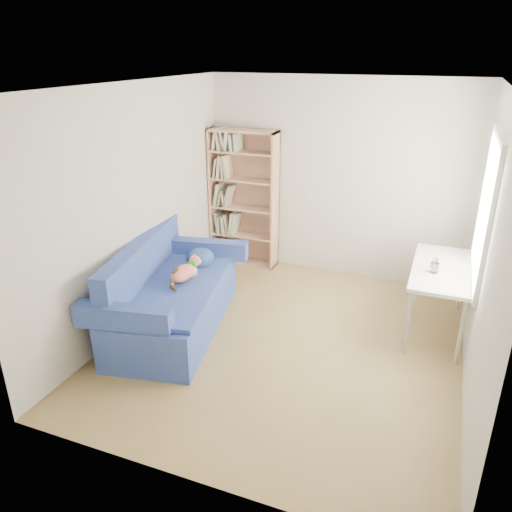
# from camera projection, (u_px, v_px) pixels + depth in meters

# --- Properties ---
(ground) EXTENTS (4.00, 4.00, 0.00)m
(ground) POSITION_uv_depth(u_px,v_px,m) (287.00, 342.00, 5.31)
(ground) COLOR olive
(ground) RESTS_ON ground
(room_shell) EXTENTS (3.54, 4.04, 2.62)m
(room_shell) POSITION_uv_depth(u_px,v_px,m) (302.00, 194.00, 4.68)
(room_shell) COLOR silver
(room_shell) RESTS_ON ground
(sofa) EXTENTS (1.30, 2.16, 0.98)m
(sofa) POSITION_uv_depth(u_px,v_px,m) (171.00, 297.00, 5.50)
(sofa) COLOR navy
(sofa) RESTS_ON ground
(bookshelf) EXTENTS (0.95, 0.30, 1.90)m
(bookshelf) POSITION_uv_depth(u_px,v_px,m) (244.00, 204.00, 6.97)
(bookshelf) COLOR tan
(bookshelf) RESTS_ON ground
(desk) EXTENTS (0.60, 1.31, 0.75)m
(desk) POSITION_uv_depth(u_px,v_px,m) (441.00, 273.00, 5.30)
(desk) COLOR white
(desk) RESTS_ON ground
(pen_cup) EXTENTS (0.09, 0.09, 0.17)m
(pen_cup) POSITION_uv_depth(u_px,v_px,m) (434.00, 267.00, 5.14)
(pen_cup) COLOR white
(pen_cup) RESTS_ON desk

